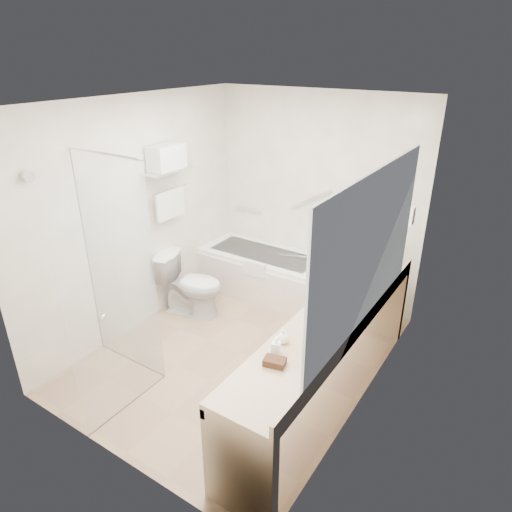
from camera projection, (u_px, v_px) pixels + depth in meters
The scene contains 25 objects.
floor at pixel (240, 353), 4.75m from camera, with size 3.20×3.20×0.00m, color #9A775F.
ceiling at pixel (236, 101), 3.70m from camera, with size 2.60×3.20×0.10m, color white.
wall_back at pixel (316, 199), 5.44m from camera, with size 2.60×0.10×2.50m, color white.
wall_front at pixel (98, 322), 3.01m from camera, with size 2.60×0.10×2.50m, color white.
wall_left at pixel (139, 217), 4.87m from camera, with size 0.10×3.20×2.50m, color white.
wall_right at pixel (373, 278), 3.58m from camera, with size 0.10×3.20×2.50m, color white.
bathtub at pixel (264, 273), 5.82m from camera, with size 1.60×0.73×0.59m.
grab_bar_short at pixel (248, 210), 6.01m from camera, with size 0.03×0.03×0.40m, color silver.
grab_bar_long at pixel (310, 199), 5.44m from camera, with size 0.03×0.03×0.60m, color silver.
shower_enclosure at pixel (116, 282), 3.91m from camera, with size 0.96×0.91×2.11m.
towel_shelf at pixel (167, 165), 4.87m from camera, with size 0.24×0.55×0.81m.
vanity_counter at pixel (328, 341), 3.85m from camera, with size 0.55×2.70×0.95m.
sink at pixel (352, 303), 4.07m from camera, with size 0.40×0.52×0.14m, color white.
faucet at pixel (368, 297), 3.95m from camera, with size 0.03×0.03×0.14m, color silver.
mirror at pixel (369, 249), 3.34m from camera, with size 0.02×2.00×1.20m, color #B0B6BD.
hairdryer_unit at pixel (410, 215), 4.32m from camera, with size 0.08×0.10×0.18m, color white.
toilet at pixel (191, 285), 5.34m from camera, with size 0.42×0.75×0.74m, color white.
amenity_basket at pixel (275, 362), 3.22m from camera, with size 0.15×0.10×0.05m, color #432418.
soap_bottle_a at pixel (276, 350), 3.33m from camera, with size 0.07×0.15×0.07m, color white.
soap_bottle_b at pixel (283, 337), 3.46m from camera, with size 0.09×0.12×0.09m, color white.
water_bottle_left at pixel (341, 279), 4.23m from camera, with size 0.06×0.06×0.19m.
water_bottle_mid at pixel (362, 274), 4.30m from camera, with size 0.07×0.07×0.22m.
water_bottle_right at pixel (373, 255), 4.71m from camera, with size 0.07×0.07×0.22m.
drinking_glass_near at pixel (341, 289), 4.15m from camera, with size 0.07×0.07×0.09m, color silver.
drinking_glass_far at pixel (355, 272), 4.47m from camera, with size 0.07×0.07×0.09m, color silver.
Camera 1 is at (2.27, -3.16, 2.90)m, focal length 32.00 mm.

